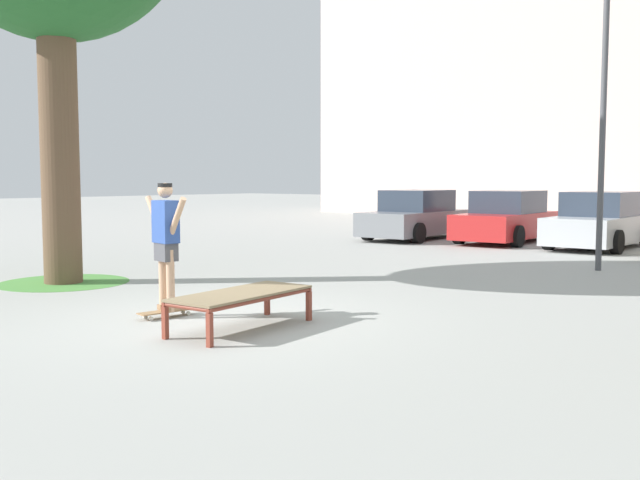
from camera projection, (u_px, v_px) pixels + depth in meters
ground_plane at (217, 320)px, 9.41m from camera, size 120.00×120.00×0.00m
skate_box at (241, 296)px, 8.77m from camera, size 0.91×1.96×0.46m
skateboard at (167, 312)px, 9.56m from camera, size 0.32×0.82×0.09m
skater at (166, 237)px, 9.48m from camera, size 1.00×0.33×1.69m
grass_patch_near_left at (64, 282)px, 12.77m from camera, size 2.27×2.27×0.01m
car_grey at (415, 216)px, 22.07m from camera, size 2.08×4.28×1.50m
car_red at (507, 219)px, 20.90m from camera, size 2.10×4.29×1.50m
car_silver at (600, 222)px, 19.15m from camera, size 1.98×4.23×1.50m
light_post at (604, 78)px, 14.16m from camera, size 0.36×0.36×5.83m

